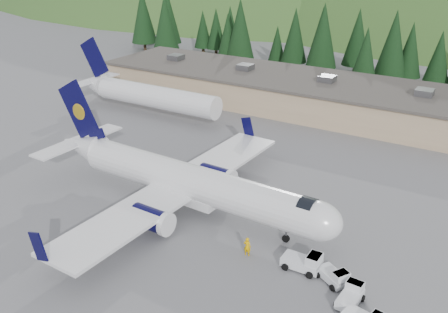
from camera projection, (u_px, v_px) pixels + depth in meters
ground at (195, 211)px, 52.62m from camera, size 600.00×600.00×0.00m
airliner at (186, 182)px, 51.87m from camera, size 35.57×33.32×11.82m
second_airliner at (143, 94)px, 80.30m from camera, size 27.50×11.00×10.05m
baggage_tug_a at (305, 262)px, 42.98m from camera, size 3.37×2.06×1.79m
baggage_tug_c at (351, 295)px, 39.20m from camera, size 1.87×2.93×1.52m
terminal_building at (297, 92)px, 83.68m from camera, size 71.00×17.00×6.10m
baggage_tug_d at (335, 276)px, 41.36m from camera, size 3.18×2.74×1.52m
ramp_worker at (247, 246)px, 44.92m from camera, size 0.72×0.52×1.85m
tree_line at (340, 39)px, 100.28m from camera, size 113.74×17.23×14.43m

